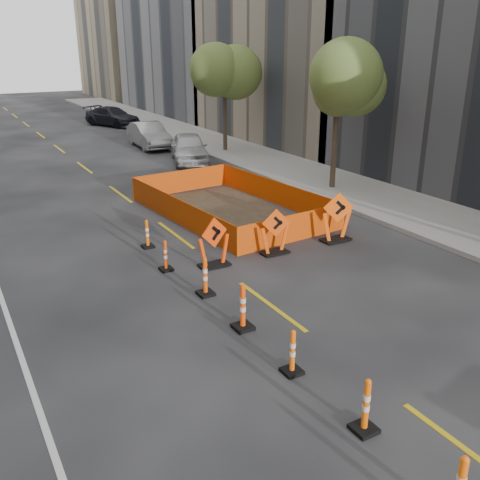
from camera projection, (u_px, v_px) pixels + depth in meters
ground_plane at (385, 390)px, 10.09m from camera, size 140.00×140.00×0.00m
sidewalk_right at (342, 187)px, 24.02m from camera, size 4.00×90.00×0.15m
bld_right_c at (327, 29)px, 34.93m from camera, size 12.00×16.00×14.00m
bld_right_e at (142, 25)px, 62.90m from camera, size 12.00×14.00×16.00m
tree_r_b at (338, 84)px, 22.19m from camera, size 2.80×2.80×5.95m
tree_r_c at (225, 73)px, 30.33m from camera, size 2.80×2.80×5.95m
channelizer_2 at (366, 405)px, 8.87m from camera, size 0.41×0.41×1.03m
channelizer_3 at (293, 352)px, 10.47m from camera, size 0.38×0.38×0.97m
channelizer_4 at (243, 307)px, 12.08m from camera, size 0.44×0.44×1.11m
channelizer_5 at (205, 276)px, 13.73m from camera, size 0.41×0.41×1.05m
channelizer_6 at (166, 256)px, 15.25m from camera, size 0.36×0.36×0.91m
channelizer_7 at (147, 234)px, 16.96m from camera, size 0.37×0.37×0.93m
chevron_sign_left at (214, 242)px, 15.43m from camera, size 1.11×0.80×1.51m
chevron_sign_center at (275, 231)px, 16.37m from camera, size 1.11×0.87×1.46m
chevron_sign_right at (337, 217)px, 17.39m from camera, size 1.28×1.07×1.66m
safety_fence at (229, 201)px, 20.37m from camera, size 5.12×7.99×0.95m
parked_car_near at (189, 148)px, 29.09m from camera, size 3.19×4.88×1.54m
parked_car_mid at (149, 135)px, 33.13m from camera, size 1.82×4.67×1.52m
parked_car_far at (112, 116)px, 41.68m from camera, size 3.88×5.31×1.43m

